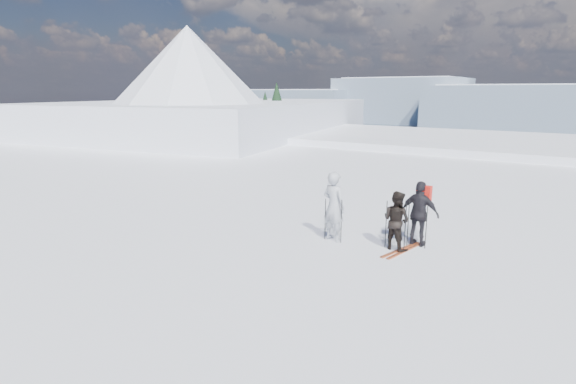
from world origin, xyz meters
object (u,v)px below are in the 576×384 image
skier_dark (396,220)px  skier_pack (420,214)px  skier_grey (334,206)px  skis_loose (403,250)px

skier_dark → skier_pack: bearing=-108.7°
skier_grey → skis_loose: 2.18m
skis_loose → skier_pack: bearing=72.0°
skier_grey → skier_pack: bearing=-144.8°
skier_pack → skis_loose: (-0.20, -0.62, -0.88)m
skier_dark → skis_loose: size_ratio=0.94×
skier_pack → skier_grey: bearing=23.9°
skier_pack → skis_loose: size_ratio=1.06×
skier_pack → skier_dark: bearing=57.1°
skier_dark → skis_loose: skier_dark is taller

